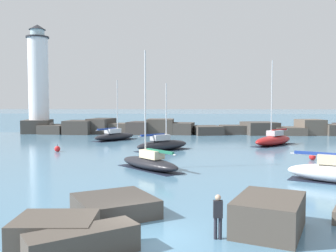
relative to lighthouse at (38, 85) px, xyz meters
The scene contains 12 objects.
ground_plane 56.10m from the lighthouse, 63.27° to the right, with size 600.00×600.00×0.00m, color teal.
open_sea_beyond 64.84m from the lighthouse, 67.17° to the left, with size 400.00×116.00×0.01m.
breakwater_jetty 24.75m from the lighthouse, ahead, with size 57.05×7.54×2.56m.
lighthouse is the anchor object (origin of this frame).
foreground_rocks 55.25m from the lighthouse, 63.20° to the right, with size 20.24×8.81×1.41m.
sailboat_moored_0 41.23m from the lighthouse, 24.95° to the right, with size 6.61×7.15×10.43m.
sailboat_moored_1 33.56m from the lighthouse, 44.41° to the right, with size 6.34×5.95×7.40m.
sailboat_moored_3 42.53m from the lighthouse, 56.29° to the right, with size 5.93×6.13×9.38m.
sailboat_moored_4 21.32m from the lighthouse, 37.37° to the right, with size 5.87×7.19×8.44m.
mooring_buoy_orange_near 28.70m from the lighthouse, 63.85° to the right, with size 0.62×0.62×0.82m.
mooring_buoy_far_side 48.26m from the lighthouse, 37.77° to the right, with size 0.60×0.60×0.80m.
person_on_rocks 57.26m from the lighthouse, 61.07° to the right, with size 0.36×0.23×1.74m.
Camera 1 is at (1.43, -14.35, 5.24)m, focal length 40.00 mm.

